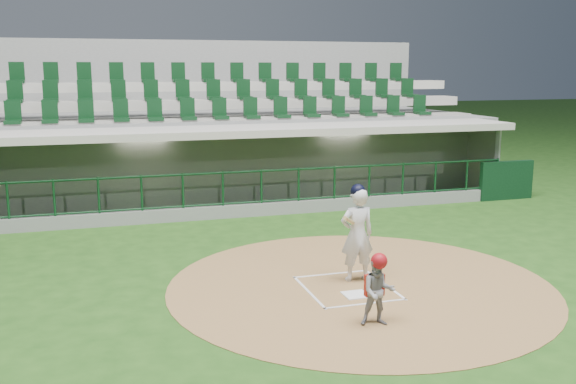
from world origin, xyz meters
The scene contains 8 objects.
ground centered at (0.00, 0.00, 0.00)m, with size 120.00×120.00×0.00m, color #1D4313.
dirt_circle centered at (0.30, -0.20, 0.01)m, with size 7.20×7.20×0.01m, color brown.
home_plate centered at (0.00, -0.70, 0.02)m, with size 0.43×0.43×0.02m, color white.
batter_box_chalk centered at (0.00, -0.30, 0.02)m, with size 1.55×1.80×0.01m.
dugout_structure centered at (0.12, 7.83, 0.96)m, with size 16.40×3.70×3.00m.
seating_deck centered at (0.00, 10.91, 1.42)m, with size 17.00×6.72×5.15m.
batter centered at (0.34, 0.08, 0.95)m, with size 0.87×0.87×1.87m.
catcher centered at (-0.19, -2.03, 0.60)m, with size 0.62×0.54×1.18m.
Camera 1 is at (-4.34, -10.77, 4.01)m, focal length 40.00 mm.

